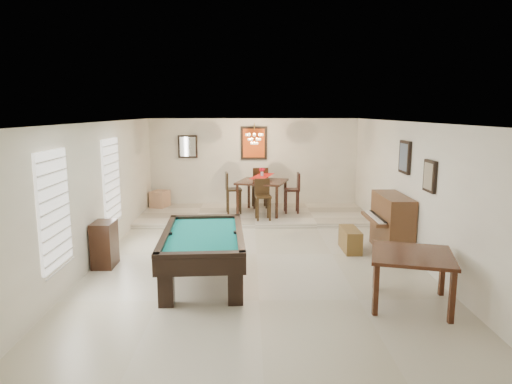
{
  "coord_description": "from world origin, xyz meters",
  "views": [
    {
      "loc": [
        -0.15,
        -8.69,
        2.79
      ],
      "look_at": [
        0.0,
        0.6,
        1.15
      ],
      "focal_mm": 32.0,
      "sensor_mm": 36.0,
      "label": 1
    }
  ],
  "objects_px": {
    "dining_chair_east": "(292,193)",
    "apothecary_chest": "(105,244)",
    "dining_table": "(262,195)",
    "upright_piano": "(385,223)",
    "flower_vase": "(262,172)",
    "dining_chair_south": "(263,200)",
    "chandelier": "(254,135)",
    "dining_chair_west": "(234,193)",
    "piano_bench": "(350,240)",
    "dining_chair_north": "(260,187)",
    "corner_bench": "(160,199)",
    "square_table": "(411,279)",
    "pool_table": "(203,257)"
  },
  "relations": [
    {
      "from": "dining_chair_east",
      "to": "apothecary_chest",
      "type": "bearing_deg",
      "value": -44.24
    },
    {
      "from": "dining_table",
      "to": "dining_chair_east",
      "type": "height_order",
      "value": "dining_chair_east"
    },
    {
      "from": "upright_piano",
      "to": "flower_vase",
      "type": "height_order",
      "value": "flower_vase"
    },
    {
      "from": "dining_chair_south",
      "to": "dining_chair_east",
      "type": "height_order",
      "value": "dining_chair_east"
    },
    {
      "from": "chandelier",
      "to": "dining_chair_west",
      "type": "bearing_deg",
      "value": 176.22
    },
    {
      "from": "piano_bench",
      "to": "chandelier",
      "type": "distance_m",
      "value": 4.05
    },
    {
      "from": "piano_bench",
      "to": "apothecary_chest",
      "type": "bearing_deg",
      "value": -169.37
    },
    {
      "from": "dining_chair_north",
      "to": "corner_bench",
      "type": "xyz_separation_m",
      "value": [
        -2.83,
        0.12,
        -0.34
      ]
    },
    {
      "from": "piano_bench",
      "to": "dining_chair_south",
      "type": "height_order",
      "value": "dining_chair_south"
    },
    {
      "from": "apothecary_chest",
      "to": "dining_chair_west",
      "type": "xyz_separation_m",
      "value": [
        2.23,
        3.89,
        0.25
      ]
    },
    {
      "from": "square_table",
      "to": "upright_piano",
      "type": "xyz_separation_m",
      "value": [
        0.39,
        2.6,
        0.19
      ]
    },
    {
      "from": "dining_table",
      "to": "flower_vase",
      "type": "xyz_separation_m",
      "value": [
        0.0,
        0.0,
        0.61
      ]
    },
    {
      "from": "apothecary_chest",
      "to": "flower_vase",
      "type": "height_order",
      "value": "flower_vase"
    },
    {
      "from": "dining_chair_south",
      "to": "dining_table",
      "type": "bearing_deg",
      "value": 83.26
    },
    {
      "from": "piano_bench",
      "to": "dining_table",
      "type": "relative_size",
      "value": 0.68
    },
    {
      "from": "dining_chair_north",
      "to": "chandelier",
      "type": "distance_m",
      "value": 1.68
    },
    {
      "from": "piano_bench",
      "to": "dining_chair_south",
      "type": "xyz_separation_m",
      "value": [
        -1.7,
        2.21,
        0.4
      ]
    },
    {
      "from": "chandelier",
      "to": "square_table",
      "type": "bearing_deg",
      "value": -68.59
    },
    {
      "from": "pool_table",
      "to": "dining_table",
      "type": "bearing_deg",
      "value": 73.36
    },
    {
      "from": "flower_vase",
      "to": "corner_bench",
      "type": "height_order",
      "value": "flower_vase"
    },
    {
      "from": "upright_piano",
      "to": "dining_chair_west",
      "type": "relative_size",
      "value": 1.26
    },
    {
      "from": "upright_piano",
      "to": "chandelier",
      "type": "distance_m",
      "value": 4.3
    },
    {
      "from": "dining_chair_east",
      "to": "square_table",
      "type": "bearing_deg",
      "value": 11.91
    },
    {
      "from": "apothecary_chest",
      "to": "pool_table",
      "type": "bearing_deg",
      "value": -22.09
    },
    {
      "from": "pool_table",
      "to": "dining_chair_east",
      "type": "xyz_separation_m",
      "value": [
        1.9,
        4.66,
        0.25
      ]
    },
    {
      "from": "apothecary_chest",
      "to": "dining_chair_north",
      "type": "height_order",
      "value": "dining_chair_north"
    },
    {
      "from": "dining_chair_south",
      "to": "apothecary_chest",
      "type": "bearing_deg",
      "value": -140.98
    },
    {
      "from": "corner_bench",
      "to": "chandelier",
      "type": "relative_size",
      "value": 0.86
    },
    {
      "from": "piano_bench",
      "to": "apothecary_chest",
      "type": "height_order",
      "value": "apothecary_chest"
    },
    {
      "from": "dining_chair_south",
      "to": "dining_chair_west",
      "type": "relative_size",
      "value": 0.93
    },
    {
      "from": "piano_bench",
      "to": "corner_bench",
      "type": "relative_size",
      "value": 1.58
    },
    {
      "from": "flower_vase",
      "to": "dining_chair_east",
      "type": "distance_m",
      "value": 0.98
    },
    {
      "from": "flower_vase",
      "to": "chandelier",
      "type": "distance_m",
      "value": 0.99
    },
    {
      "from": "corner_bench",
      "to": "chandelier",
      "type": "bearing_deg",
      "value": -17.72
    },
    {
      "from": "square_table",
      "to": "upright_piano",
      "type": "relative_size",
      "value": 0.82
    },
    {
      "from": "dining_chair_south",
      "to": "dining_chair_east",
      "type": "relative_size",
      "value": 0.95
    },
    {
      "from": "square_table",
      "to": "dining_chair_north",
      "type": "distance_m",
      "value": 6.69
    },
    {
      "from": "dining_chair_east",
      "to": "dining_table",
      "type": "bearing_deg",
      "value": -88.49
    },
    {
      "from": "apothecary_chest",
      "to": "dining_table",
      "type": "xyz_separation_m",
      "value": [
        2.98,
        3.87,
        0.2
      ]
    },
    {
      "from": "piano_bench",
      "to": "square_table",
      "type": "bearing_deg",
      "value": -83.67
    },
    {
      "from": "square_table",
      "to": "apothecary_chest",
      "type": "relative_size",
      "value": 1.36
    },
    {
      "from": "pool_table",
      "to": "upright_piano",
      "type": "height_order",
      "value": "upright_piano"
    },
    {
      "from": "piano_bench",
      "to": "flower_vase",
      "type": "bearing_deg",
      "value": 119.72
    },
    {
      "from": "square_table",
      "to": "corner_bench",
      "type": "distance_m",
      "value": 8.11
    },
    {
      "from": "upright_piano",
      "to": "dining_table",
      "type": "bearing_deg",
      "value": 128.11
    },
    {
      "from": "apothecary_chest",
      "to": "chandelier",
      "type": "xyz_separation_m",
      "value": [
        2.78,
        3.85,
        1.78
      ]
    },
    {
      "from": "dining_chair_north",
      "to": "chandelier",
      "type": "height_order",
      "value": "chandelier"
    },
    {
      "from": "upright_piano",
      "to": "piano_bench",
      "type": "distance_m",
      "value": 0.77
    },
    {
      "from": "corner_bench",
      "to": "flower_vase",
      "type": "bearing_deg",
      "value": -16.17
    },
    {
      "from": "pool_table",
      "to": "dining_chair_west",
      "type": "relative_size",
      "value": 2.2
    }
  ]
}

